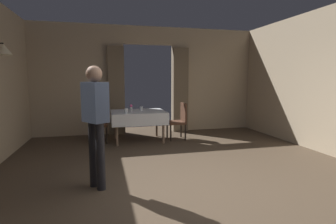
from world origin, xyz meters
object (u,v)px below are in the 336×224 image
object	(u,v)px
flower_vase_mid	(131,108)
person_waiter_by_doorway	(96,117)
chair_mid_right	(179,119)
glass_mid_c	(141,109)
glass_mid_b	(126,111)
chair_mid_left	(95,122)
dining_table_mid	(138,115)
plate_mid_d	(140,109)

from	to	relation	value
flower_vase_mid	person_waiter_by_doorway	world-z (taller)	person_waiter_by_doorway
chair_mid_right	glass_mid_c	xyz separation A→B (m)	(-0.96, 0.12, 0.29)
flower_vase_mid	glass_mid_b	bearing A→B (deg)	-116.44
chair_mid_left	glass_mid_b	bearing A→B (deg)	-31.04
glass_mid_b	person_waiter_by_doorway	bearing A→B (deg)	-104.59
flower_vase_mid	glass_mid_c	world-z (taller)	flower_vase_mid
dining_table_mid	plate_mid_d	distance (m)	0.38
flower_vase_mid	glass_mid_b	distance (m)	0.34
dining_table_mid	glass_mid_c	distance (m)	0.19
flower_vase_mid	plate_mid_d	xyz separation A→B (m)	(0.27, 0.39, -0.09)
glass_mid_b	glass_mid_c	xyz separation A→B (m)	(0.41, 0.43, -0.01)
chair_mid_left	plate_mid_d	bearing A→B (deg)	12.65
glass_mid_b	person_waiter_by_doorway	world-z (taller)	person_waiter_by_doorway
chair_mid_right	chair_mid_left	distance (m)	2.10
chair_mid_left	person_waiter_by_doorway	world-z (taller)	person_waiter_by_doorway
glass_mid_b	plate_mid_d	world-z (taller)	glass_mid_b
flower_vase_mid	plate_mid_d	bearing A→B (deg)	55.77
plate_mid_d	person_waiter_by_doorway	bearing A→B (deg)	-108.64
glass_mid_c	plate_mid_d	size ratio (longest dim) A/B	0.54
dining_table_mid	chair_mid_left	world-z (taller)	chair_mid_left
dining_table_mid	glass_mid_b	world-z (taller)	glass_mid_b
dining_table_mid	chair_mid_left	xyz separation A→B (m)	(-1.05, 0.10, -0.14)
flower_vase_mid	glass_mid_b	xyz separation A→B (m)	(-0.15, -0.30, -0.04)
chair_mid_left	glass_mid_c	size ratio (longest dim) A/B	9.20
glass_mid_b	plate_mid_d	distance (m)	0.81
chair_mid_left	glass_mid_b	xyz separation A→B (m)	(0.72, -0.44, 0.29)
plate_mid_d	person_waiter_by_doorway	xyz separation A→B (m)	(-1.03, -3.05, 0.27)
plate_mid_d	glass_mid_c	bearing A→B (deg)	-90.11
dining_table_mid	chair_mid_right	world-z (taller)	chair_mid_right
chair_mid_right	plate_mid_d	xyz separation A→B (m)	(-0.96, 0.39, 0.24)
flower_vase_mid	glass_mid_b	size ratio (longest dim) A/B	1.54
dining_table_mid	flower_vase_mid	size ratio (longest dim) A/B	7.60
glass_mid_b	chair_mid_left	bearing A→B (deg)	148.96
plate_mid_d	glass_mid_b	bearing A→B (deg)	-120.99
flower_vase_mid	glass_mid_c	xyz separation A→B (m)	(0.27, 0.13, -0.04)
chair_mid_right	glass_mid_c	bearing A→B (deg)	172.63
glass_mid_b	glass_mid_c	bearing A→B (deg)	45.81
dining_table_mid	flower_vase_mid	distance (m)	0.26
dining_table_mid	chair_mid_right	size ratio (longest dim) A/B	1.43
dining_table_mid	glass_mid_b	bearing A→B (deg)	-133.65
dining_table_mid	chair_mid_right	xyz separation A→B (m)	(1.05, -0.04, -0.14)
chair_mid_left	person_waiter_by_doorway	xyz separation A→B (m)	(0.11, -2.80, 0.51)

